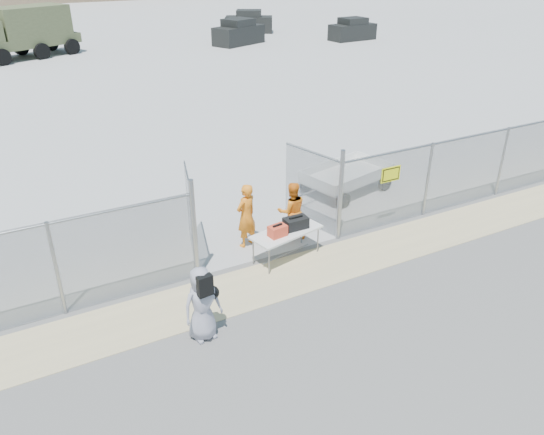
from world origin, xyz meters
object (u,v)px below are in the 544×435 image
folding_table (286,245)px  security_worker_left (246,216)px  security_worker_right (292,211)px  utility_trailer (346,178)px  visitor (202,304)px

folding_table → security_worker_left: size_ratio=1.05×
folding_table → security_worker_left: bearing=107.5°
folding_table → security_worker_right: bearing=41.2°
utility_trailer → security_worker_right: bearing=-161.8°
folding_table → security_worker_right: size_ratio=1.13×
security_worker_left → utility_trailer: bearing=-179.6°
security_worker_right → visitor: (-3.57, -2.71, -0.00)m
security_worker_left → security_worker_right: security_worker_left is taller
security_worker_right → visitor: security_worker_right is taller
security_worker_left → utility_trailer: security_worker_left is taller
folding_table → security_worker_left: security_worker_left is taller
folding_table → visitor: size_ratio=1.13×
security_worker_right → folding_table: bearing=67.7°
utility_trailer → visitor: bearing=-158.4°
folding_table → visitor: (-2.93, -1.85, 0.41)m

